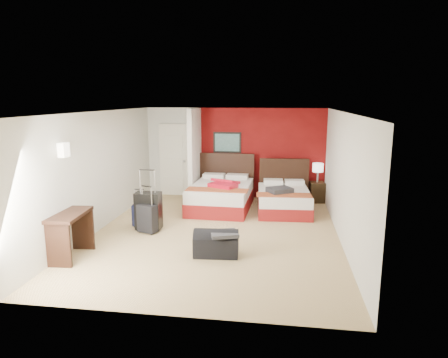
% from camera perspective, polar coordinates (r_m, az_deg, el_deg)
% --- Properties ---
extents(ground, '(6.50, 6.50, 0.00)m').
position_cam_1_polar(ground, '(8.40, -1.17, -7.77)').
color(ground, '#CFB47F').
rests_on(ground, ground).
extents(room_walls, '(5.02, 6.52, 2.50)m').
position_cam_1_polar(room_walls, '(9.75, -8.00, 2.44)').
color(room_walls, silver).
rests_on(room_walls, ground).
extents(red_accent_panel, '(3.50, 0.04, 2.50)m').
position_cam_1_polar(red_accent_panel, '(11.17, 5.33, 3.62)').
color(red_accent_panel, maroon).
rests_on(red_accent_panel, ground).
extents(partition_wall, '(0.12, 1.20, 2.50)m').
position_cam_1_polar(partition_wall, '(10.79, -4.18, 3.36)').
color(partition_wall, silver).
rests_on(partition_wall, ground).
extents(entry_door, '(0.82, 0.06, 2.05)m').
position_cam_1_polar(entry_door, '(11.57, -7.17, 2.73)').
color(entry_door, silver).
rests_on(entry_door, ground).
extents(bed_left, '(1.52, 2.12, 0.62)m').
position_cam_1_polar(bed_left, '(10.15, -0.44, -2.53)').
color(bed_left, white).
rests_on(bed_left, ground).
extents(bed_right, '(1.36, 1.86, 0.54)m').
position_cam_1_polar(bed_right, '(10.03, 8.47, -3.08)').
color(bed_right, white).
rests_on(bed_right, ground).
extents(red_suitcase_open, '(0.94, 1.06, 0.11)m').
position_cam_1_polar(red_suitcase_open, '(9.96, 0.04, -0.66)').
color(red_suitcase_open, red).
rests_on(red_suitcase_open, bed_left).
extents(jacket_bundle, '(0.69, 0.65, 0.13)m').
position_cam_1_polar(jacket_bundle, '(9.66, 7.93, -1.60)').
color(jacket_bundle, '#323337').
rests_on(jacket_bundle, bed_right).
extents(nightstand, '(0.44, 0.44, 0.54)m').
position_cam_1_polar(nightstand, '(11.10, 13.07, -1.82)').
color(nightstand, black).
rests_on(nightstand, ground).
extents(table_lamp, '(0.29, 0.29, 0.51)m').
position_cam_1_polar(table_lamp, '(11.00, 13.19, 0.86)').
color(table_lamp, silver).
rests_on(table_lamp, nightstand).
extents(suitcase_black, '(0.53, 0.34, 0.79)m').
position_cam_1_polar(suitcase_black, '(8.66, -10.69, -4.64)').
color(suitcase_black, black).
rests_on(suitcase_black, ground).
extents(suitcase_charcoal, '(0.45, 0.35, 0.58)m').
position_cam_1_polar(suitcase_charcoal, '(8.51, -10.80, -5.69)').
color(suitcase_charcoal, black).
rests_on(suitcase_charcoal, ground).
extents(suitcase_navy, '(0.34, 0.23, 0.46)m').
position_cam_1_polar(suitcase_navy, '(8.98, -11.82, -5.22)').
color(suitcase_navy, black).
rests_on(suitcase_navy, ground).
extents(duffel_bag, '(0.82, 0.48, 0.40)m').
position_cam_1_polar(duffel_bag, '(7.23, -1.13, -9.34)').
color(duffel_bag, black).
rests_on(duffel_bag, ground).
extents(jacket_draped, '(0.57, 0.53, 0.06)m').
position_cam_1_polar(jacket_draped, '(7.09, 0.00, -7.80)').
color(jacket_draped, '#35353A').
rests_on(jacket_draped, duffel_bag).
extents(desk, '(0.56, 1.01, 0.82)m').
position_cam_1_polar(desk, '(7.56, -21.02, -7.52)').
color(desk, black).
rests_on(desk, ground).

